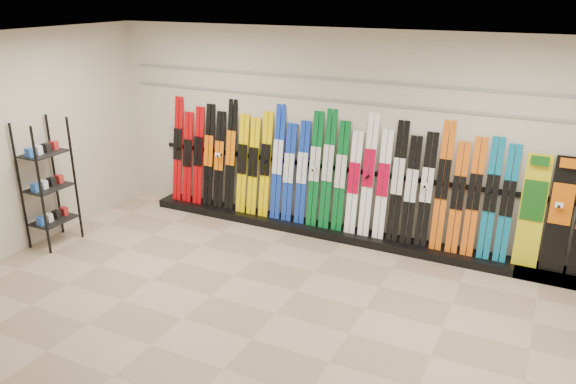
% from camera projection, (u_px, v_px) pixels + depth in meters
% --- Properties ---
extents(floor, '(8.00, 8.00, 0.00)m').
position_uv_depth(floor, '(276.00, 313.00, 6.42)').
color(floor, '#9D866C').
rests_on(floor, ground).
extents(back_wall, '(8.00, 0.00, 8.00)m').
position_uv_depth(back_wall, '(355.00, 137.00, 8.01)').
color(back_wall, beige).
rests_on(back_wall, floor).
extents(left_wall, '(0.00, 5.00, 5.00)m').
position_uv_depth(left_wall, '(12.00, 146.00, 7.56)').
color(left_wall, beige).
rests_on(left_wall, floor).
extents(ceiling, '(8.00, 8.00, 0.00)m').
position_uv_depth(ceiling, '(273.00, 44.00, 5.39)').
color(ceiling, silver).
rests_on(ceiling, back_wall).
extents(ski_rack_base, '(8.00, 0.40, 0.12)m').
position_uv_depth(ski_rack_base, '(360.00, 237.00, 8.23)').
color(ski_rack_base, black).
rests_on(ski_rack_base, floor).
extents(skis, '(5.36, 0.30, 1.82)m').
position_uv_depth(skis, '(321.00, 173.00, 8.28)').
color(skis, '#BB0509').
rests_on(skis, ski_rack_base).
extents(snowboards, '(1.27, 0.23, 1.47)m').
position_uv_depth(snowboards, '(573.00, 218.00, 6.91)').
color(snowboards, gold).
rests_on(snowboards, ski_rack_base).
extents(accessory_rack, '(0.40, 0.60, 1.82)m').
position_uv_depth(accessory_rack, '(48.00, 183.00, 7.90)').
color(accessory_rack, black).
rests_on(accessory_rack, floor).
extents(slatwall_rail_0, '(7.60, 0.02, 0.03)m').
position_uv_depth(slatwall_rail_0, '(356.00, 102.00, 7.83)').
color(slatwall_rail_0, gray).
rests_on(slatwall_rail_0, back_wall).
extents(slatwall_rail_1, '(7.60, 0.02, 0.03)m').
position_uv_depth(slatwall_rail_1, '(357.00, 81.00, 7.72)').
color(slatwall_rail_1, gray).
rests_on(slatwall_rail_1, back_wall).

